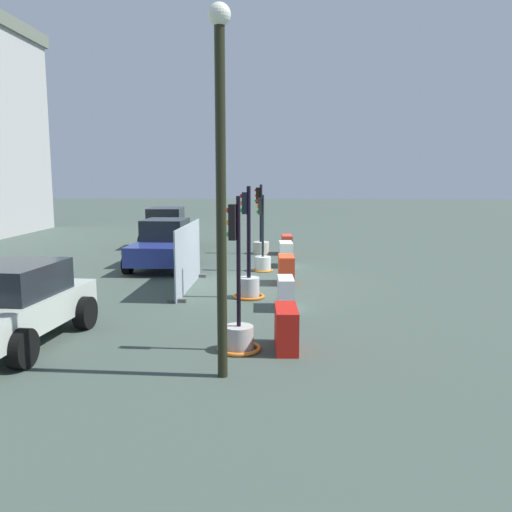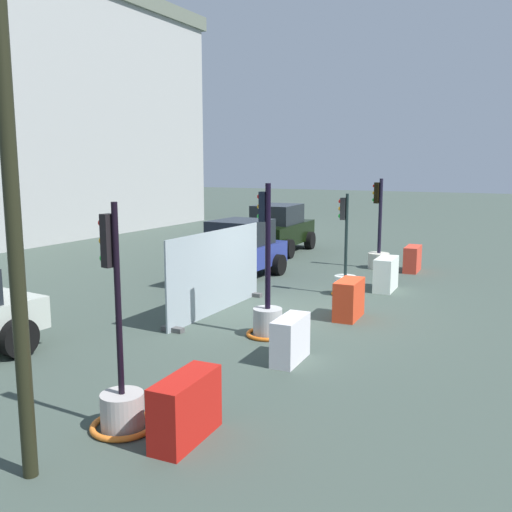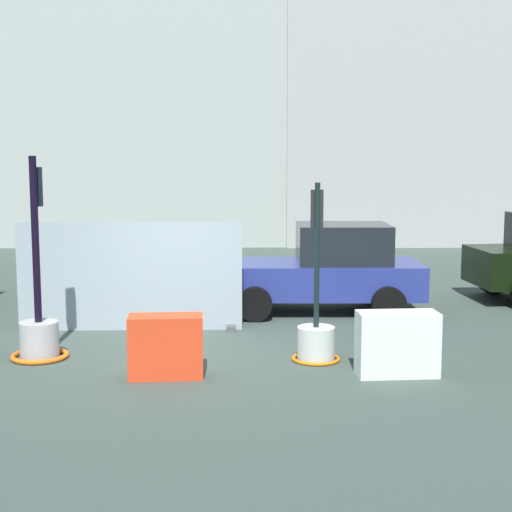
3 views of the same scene
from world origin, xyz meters
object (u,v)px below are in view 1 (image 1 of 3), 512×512
Objects in this scene: traffic_light_0 at (238,329)px; car_silver_hatchback at (15,304)px; traffic_light_2 at (263,258)px; car_blue_estate at (163,245)px; construction_barrier_4 at (287,245)px; street_lamp_post at (221,166)px; construction_barrier_3 at (286,254)px; construction_barrier_2 at (286,270)px; traffic_light_1 at (249,279)px; traffic_light_3 at (261,240)px; car_black_sedan at (166,228)px; construction_barrier_0 at (286,328)px; construction_barrier_1 at (286,293)px.

car_silver_hatchback is at bearing 87.76° from traffic_light_0.
traffic_light_2 is 3.72m from car_blue_estate.
construction_barrier_4 is 0.18× the size of street_lamp_post.
traffic_light_0 is at bearing 174.67° from construction_barrier_3.
construction_barrier_2 is at bearing -159.15° from traffic_light_2.
traffic_light_1 is at bearing -45.18° from car_silver_hatchback.
car_silver_hatchback is 5.33m from street_lamp_post.
traffic_light_0 is 0.50× the size of street_lamp_post.
car_black_sedan is (1.64, 4.47, 0.35)m from traffic_light_3.
street_lamp_post reaches higher than construction_barrier_0.
construction_barrier_4 is at bearing -0.30° from construction_barrier_1.
traffic_light_3 is at bearing 0.74° from traffic_light_0.
street_lamp_post is at bearing 172.28° from construction_barrier_2.
construction_barrier_0 is (-8.60, -0.83, -0.05)m from traffic_light_2.
car_blue_estate is (5.91, 4.47, 0.44)m from construction_barrier_1.
construction_barrier_4 is at bearing -4.44° from street_lamp_post.
traffic_light_3 is 5.02m from car_blue_estate.
car_silver_hatchback is at bearing -179.42° from car_black_sedan.
construction_barrier_0 is (-12.83, -1.09, -0.16)m from traffic_light_3.
construction_barrier_1 is at bearing -173.59° from traffic_light_3.
car_black_sedan is (14.60, 4.64, 0.49)m from traffic_light_0.
construction_barrier_4 is at bearing -4.25° from traffic_light_0.
car_black_sedan reaches higher than car_blue_estate.
car_black_sedan is (5.87, 4.74, 0.46)m from traffic_light_2.
traffic_light_2 is at bearing 5.49° from construction_barrier_0.
car_blue_estate reaches higher than construction_barrier_1.
construction_barrier_1 is at bearing -15.11° from traffic_light_0.
construction_barrier_3 is 7.36m from car_black_sedan.
traffic_light_3 reaches higher than construction_barrier_2.
traffic_light_0 is 3.36m from street_lamp_post.
traffic_light_0 is 9.83m from construction_barrier_3.
construction_barrier_2 is at bearing -7.72° from street_lamp_post.
construction_barrier_4 is at bearing -92.42° from traffic_light_3.
construction_barrier_4 is at bearing -106.74° from car_black_sedan.
construction_barrier_2 is 8.56m from street_lamp_post.
construction_barrier_2 is 0.18× the size of street_lamp_post.
car_blue_estate is 9.15m from car_silver_hatchback.
construction_barrier_3 is at bearing -161.17° from traffic_light_3.
car_silver_hatchback is at bearing 134.82° from traffic_light_1.
traffic_light_1 is 8.43m from traffic_light_3.
car_black_sedan is at bearing 38.92° from traffic_light_2.
street_lamp_post is (-5.89, 0.03, 2.99)m from traffic_light_1.
car_blue_estate is at bearing 17.80° from street_lamp_post.
construction_barrier_2 is at bearing -179.82° from construction_barrier_3.
construction_barrier_2 is (3.19, -0.01, 0.04)m from construction_barrier_1.
traffic_light_2 is 8.64m from construction_barrier_0.
traffic_light_0 is at bearing 175.75° from construction_barrier_4.
construction_barrier_0 is (0.13, -0.92, -0.02)m from traffic_light_0.
traffic_light_1 is 8.46m from construction_barrier_4.
traffic_light_2 is at bearing 20.85° from construction_barrier_2.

